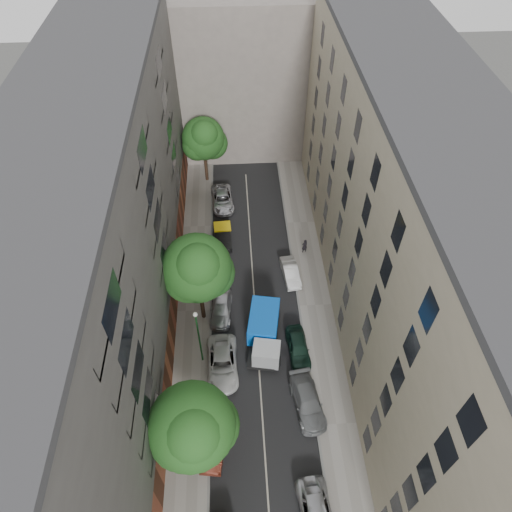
{
  "coord_description": "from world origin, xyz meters",
  "views": [
    {
      "loc": [
        -1.3,
        -24.39,
        33.7
      ],
      "look_at": [
        0.15,
        0.98,
        6.0
      ],
      "focal_mm": 32.0,
      "sensor_mm": 36.0,
      "label": 1
    }
  ],
  "objects": [
    {
      "name": "car_left_5",
      "position": [
        -2.8,
        9.0,
        0.72
      ],
      "size": [
        1.83,
        4.49,
        1.45
      ],
      "primitive_type": "imported",
      "rotation": [
        0.0,
        0.0,
        0.07
      ],
      "color": "black",
      "rests_on": "ground"
    },
    {
      "name": "building_endcap",
      "position": [
        0.0,
        28.0,
        9.0
      ],
      "size": [
        18.0,
        12.0,
        18.0
      ],
      "primitive_type": "cube",
      "color": "gray",
      "rests_on": "ground"
    },
    {
      "name": "tree_near",
      "position": [
        -4.5,
        -13.07,
        5.87
      ],
      "size": [
        5.72,
        5.51,
        8.74
      ],
      "color": "#382619",
      "rests_on": "sidewalk_left"
    },
    {
      "name": "car_right_1",
      "position": [
        3.48,
        -9.42,
        0.72
      ],
      "size": [
        2.72,
        5.18,
        1.43
      ],
      "primitive_type": "imported",
      "rotation": [
        0.0,
        0.0,
        0.15
      ],
      "color": "slate",
      "rests_on": "ground"
    },
    {
      "name": "lamp_post",
      "position": [
        -4.6,
        -5.02,
        4.2
      ],
      "size": [
        0.36,
        0.36,
        6.59
      ],
      "color": "#175220",
      "rests_on": "sidewalk_left"
    },
    {
      "name": "tree_far",
      "position": [
        -4.5,
        18.86,
        5.58
      ],
      "size": [
        5.01,
        4.7,
        8.12
      ],
      "color": "#382619",
      "rests_on": "sidewalk_left"
    },
    {
      "name": "sidewalk_right",
      "position": [
        5.5,
        0.0,
        0.07
      ],
      "size": [
        3.0,
        44.0,
        0.15
      ],
      "primitive_type": "cube",
      "color": "gray",
      "rests_on": "ground"
    },
    {
      "name": "tree_mid",
      "position": [
        -4.5,
        -0.77,
        6.53
      ],
      "size": [
        5.79,
        5.59,
        9.57
      ],
      "color": "#382619",
      "rests_on": "sidewalk_left"
    },
    {
      "name": "car_left_6",
      "position": [
        -2.8,
        14.6,
        0.69
      ],
      "size": [
        2.74,
        5.18,
        1.39
      ],
      "primitive_type": "imported",
      "rotation": [
        0.0,
        0.0,
        0.09
      ],
      "color": "#B6B6BB",
      "rests_on": "ground"
    },
    {
      "name": "car_left_1",
      "position": [
        -3.6,
        -12.0,
        0.73
      ],
      "size": [
        2.1,
        4.56,
        1.45
      ],
      "primitive_type": "imported",
      "rotation": [
        0.0,
        0.0,
        -0.13
      ],
      "color": "#4D1A0F",
      "rests_on": "ground"
    },
    {
      "name": "car_left_3",
      "position": [
        -3.02,
        -0.2,
        0.65
      ],
      "size": [
        2.19,
        4.59,
        1.29
      ],
      "primitive_type": "imported",
      "rotation": [
        0.0,
        0.0,
        -0.09
      ],
      "color": "silver",
      "rests_on": "ground"
    },
    {
      "name": "building_right",
      "position": [
        11.0,
        0.0,
        10.0
      ],
      "size": [
        8.0,
        44.0,
        20.0
      ],
      "primitive_type": "cube",
      "color": "tan",
      "rests_on": "ground"
    },
    {
      "name": "building_left",
      "position": [
        -11.0,
        0.0,
        10.0
      ],
      "size": [
        8.0,
        44.0,
        20.0
      ],
      "primitive_type": "cube",
      "color": "#4B4846",
      "rests_on": "ground"
    },
    {
      "name": "car_left_4",
      "position": [
        -3.6,
        5.13,
        0.72
      ],
      "size": [
        2.11,
        4.39,
        1.45
      ],
      "primitive_type": "imported",
      "rotation": [
        0.0,
        0.0,
        -0.1
      ],
      "color": "black",
      "rests_on": "ground"
    },
    {
      "name": "pedestrian",
      "position": [
        5.32,
        6.67,
        0.98
      ],
      "size": [
        0.71,
        0.59,
        1.66
      ],
      "primitive_type": "imported",
      "rotation": [
        0.0,
        0.0,
        3.52
      ],
      "color": "black",
      "rests_on": "sidewalk_right"
    },
    {
      "name": "ground",
      "position": [
        0.0,
        0.0,
        0.0
      ],
      "size": [
        120.0,
        120.0,
        0.0
      ],
      "primitive_type": "plane",
      "color": "#4C4C49",
      "rests_on": "ground"
    },
    {
      "name": "car_right_2",
      "position": [
        3.34,
        -4.6,
        0.71
      ],
      "size": [
        1.95,
        4.25,
        1.41
      ],
      "primitive_type": "imported",
      "rotation": [
        0.0,
        0.0,
        0.07
      ],
      "color": "#142D22",
      "rests_on": "ground"
    },
    {
      "name": "tarp_truck",
      "position": [
        0.6,
        -3.47,
        1.47
      ],
      "size": [
        3.23,
        6.13,
        2.68
      ],
      "rotation": [
        0.0,
        0.0,
        -0.18
      ],
      "color": "black",
      "rests_on": "ground"
    },
    {
      "name": "sidewalk_left",
      "position": [
        -5.5,
        0.0,
        0.07
      ],
      "size": [
        3.0,
        44.0,
        0.15
      ],
      "primitive_type": "cube",
      "color": "gray",
      "rests_on": "ground"
    },
    {
      "name": "car_right_3",
      "position": [
        3.6,
        3.6,
        0.64
      ],
      "size": [
        1.82,
        4.03,
        1.28
      ],
      "primitive_type": "imported",
      "rotation": [
        0.0,
        0.0,
        0.12
      ],
      "color": "silver",
      "rests_on": "ground"
    },
    {
      "name": "car_left_2",
      "position": [
        -2.96,
        -5.8,
        0.74
      ],
      "size": [
        2.56,
        5.36,
        1.48
      ],
      "primitive_type": "imported",
      "rotation": [
        0.0,
        0.0,
        0.02
      ],
      "color": "silver",
      "rests_on": "ground"
    },
    {
      "name": "road_surface",
      "position": [
        0.0,
        0.0,
        0.01
      ],
      "size": [
        8.0,
        44.0,
        0.02
      ],
      "primitive_type": "cube",
      "color": "black",
      "rests_on": "ground"
    }
  ]
}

